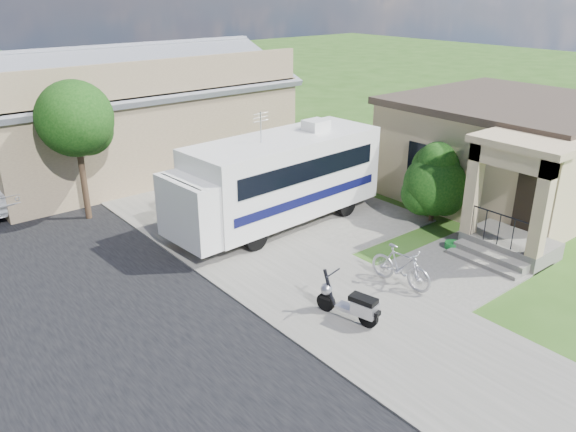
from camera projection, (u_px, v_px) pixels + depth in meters
ground at (364, 286)px, 14.53m from camera, size 120.00×120.00×0.00m
sidewalk_slab at (152, 192)px, 21.11m from camera, size 4.00×80.00×0.06m
driveway_slab at (297, 219)px, 18.63m from camera, size 7.00×6.00×0.05m
walk_slab at (465, 265)px, 15.55m from camera, size 4.00×3.00×0.05m
house at (510, 150)px, 20.06m from camera, size 9.47×7.80×3.54m
warehouse at (127, 119)px, 23.80m from camera, size 12.50×8.40×5.04m
street_tree_a at (78, 122)px, 17.63m from camera, size 2.44×2.40×4.58m
motorhome at (278, 177)px, 17.69m from camera, size 7.43×2.76×3.74m
shrub at (434, 181)px, 18.04m from camera, size 2.20×2.10×2.70m
scooter at (351, 304)px, 12.79m from camera, size 0.73×1.63×1.08m
bicycle at (401, 268)px, 14.30m from camera, size 0.70×1.81×1.06m
garden_hose at (452, 246)px, 16.51m from camera, size 0.45×0.45×0.20m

